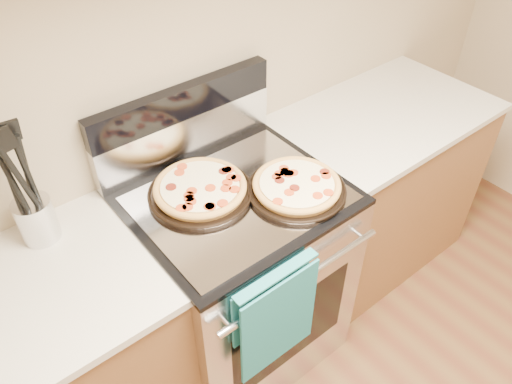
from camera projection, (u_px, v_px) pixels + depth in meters
wall_back at (171, 50)px, 1.73m from camera, size 4.00×0.00×4.00m
range_body at (238, 278)px, 2.12m from camera, size 0.76×0.68×0.90m
oven_window at (290, 331)px, 1.92m from camera, size 0.56×0.01×0.40m
cooktop at (235, 196)px, 1.81m from camera, size 0.76×0.68×0.02m
backsplash_lower at (186, 136)px, 1.93m from camera, size 0.76×0.06×0.18m
backsplash_upper at (182, 102)px, 1.83m from camera, size 0.76×0.06×0.12m
oven_handle at (303, 279)px, 1.66m from camera, size 0.70×0.03×0.03m
dish_towel at (275, 316)px, 1.67m from camera, size 0.32×0.05×0.42m
foil_sheet at (240, 198)px, 1.79m from camera, size 0.70×0.55×0.01m
cabinet_right at (371, 191)px, 2.55m from camera, size 1.00×0.62×0.88m
countertop_right at (386, 115)px, 2.26m from camera, size 1.02×0.64×0.03m
pepperoni_pizza_back at (200, 189)px, 1.78m from camera, size 0.40×0.40×0.05m
pepperoni_pizza_front at (297, 187)px, 1.79m from camera, size 0.47×0.47×0.05m
utensil_crock at (37, 220)px, 1.61m from camera, size 0.14×0.14×0.15m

